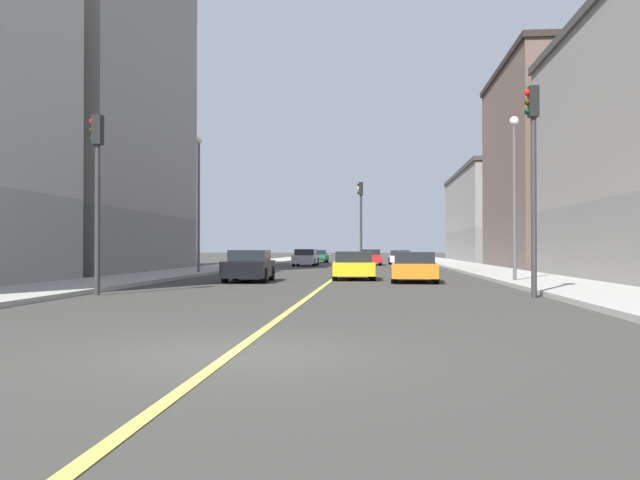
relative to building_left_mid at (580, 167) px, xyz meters
name	(u,v)px	position (x,y,z in m)	size (l,w,h in m)	color
ground_plane	(233,354)	(-16.09, -39.00, -7.07)	(400.00, 400.00, 0.00)	#363430
sidewalk_left	(456,264)	(-7.29, 10.00, -7.00)	(3.73, 168.00, 0.15)	#9E9B93
sidewalk_right	(251,264)	(-24.89, 10.00, -7.00)	(3.73, 168.00, 0.15)	#9E9B93
lane_center_stripe	(352,265)	(-16.09, 10.00, -7.06)	(0.16, 154.00, 0.01)	#E5D14C
building_left_mid	(580,167)	(0.00, 0.00, 0.00)	(11.16, 16.20, 14.12)	brown
building_left_far	(510,217)	(0.00, 24.51, -2.31)	(11.16, 25.65, 9.50)	slate
building_right_midblock	(69,95)	(-32.18, -9.49, 3.42)	(11.16, 17.28, 20.95)	slate
traffic_light_left_near	(533,161)	(-9.58, -28.03, -3.10)	(0.40, 0.32, 6.15)	#2D2D2D
traffic_light_right_near	(97,178)	(-22.64, -28.03, -3.47)	(0.40, 0.32, 5.51)	#2D2D2D
traffic_light_median_far	(361,213)	(-15.14, -1.36, -3.19)	(0.40, 0.32, 6.00)	#2D2D2D
street_lamp_left_near	(514,180)	(-8.56, -20.34, -2.88)	(0.36, 0.36, 6.59)	#4C4C51
street_lamp_right_near	(199,190)	(-23.62, -12.32, -2.53)	(0.36, 0.36, 7.26)	#4C4C51
car_green	(319,256)	(-19.80, 19.52, -6.47)	(1.79, 4.13, 1.24)	#1E6B38
car_orange	(414,267)	(-12.50, -19.29, -6.44)	(2.04, 4.11, 1.27)	orange
car_black	(249,266)	(-19.53, -19.44, -6.40)	(1.94, 4.10, 1.35)	black
car_yellow	(353,266)	(-15.15, -17.08, -6.45)	(2.05, 4.02, 1.28)	gold
car_white	(400,258)	(-11.97, 11.57, -6.47)	(2.00, 3.96, 1.25)	white
car_red	(370,257)	(-14.57, 9.33, -6.42)	(1.96, 4.42, 1.32)	red
car_silver	(306,258)	(-19.73, 6.15, -6.41)	(1.84, 4.59, 1.36)	silver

